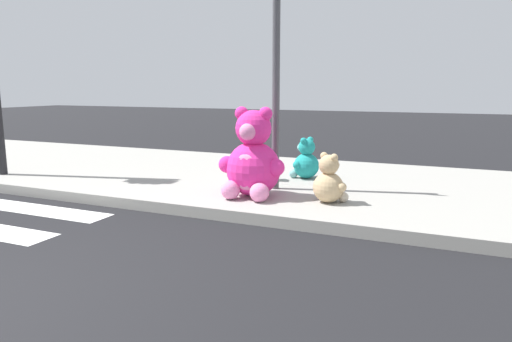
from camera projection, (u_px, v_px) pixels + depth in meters
sidewalk at (238, 179)px, 8.05m from camera, size 28.00×4.40×0.15m
sign_pole at (276, 72)px, 6.62m from camera, size 0.56×0.11×3.20m
plush_pink_large at (253, 161)px, 6.35m from camera, size 0.95×0.84×1.23m
plush_teal at (305, 162)px, 7.67m from camera, size 0.49×0.51×0.68m
plush_white at (259, 165)px, 7.53m from camera, size 0.44×0.42×0.61m
plush_tan at (329, 183)px, 6.05m from camera, size 0.45×0.47×0.66m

